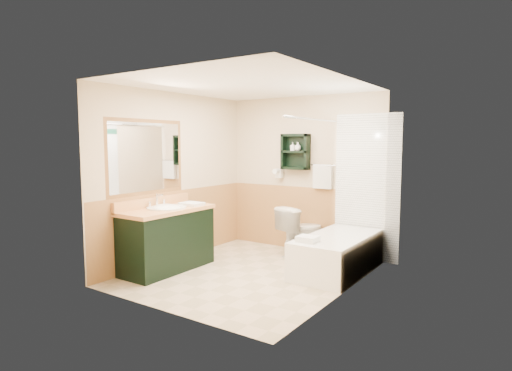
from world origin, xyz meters
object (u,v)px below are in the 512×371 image
object	(u,v)px
hair_dryer	(279,173)
vanity_book	(184,195)
wall_shelf	(295,152)
soap_bottle_a	(293,149)
bathtub	(337,254)
vanity	(167,239)
soap_bottle_b	(298,147)
toilet	(302,231)

from	to	relation	value
hair_dryer	vanity_book	distance (m)	1.61
wall_shelf	soap_bottle_a	bearing A→B (deg)	-173.64
bathtub	soap_bottle_a	bearing A→B (deg)	146.80
vanity	soap_bottle_b	xyz separation A→B (m)	(0.94, 1.87, 1.20)
hair_dryer	bathtub	xyz separation A→B (m)	(1.33, -0.73, -0.96)
soap_bottle_b	vanity	bearing A→B (deg)	-116.70
hair_dryer	bathtub	distance (m)	1.79
hair_dryer	soap_bottle_b	xyz separation A→B (m)	(0.34, -0.03, 0.42)
vanity	bathtub	bearing A→B (deg)	31.31
wall_shelf	hair_dryer	xyz separation A→B (m)	(-0.30, 0.02, -0.35)
wall_shelf	vanity_book	bearing A→B (deg)	-127.66
hair_dryer	soap_bottle_b	distance (m)	0.54
wall_shelf	vanity_book	xyz separation A→B (m)	(-1.06, -1.37, -0.61)
vanity	toilet	distance (m)	2.00
vanity_book	soap_bottle_b	size ratio (longest dim) A/B	1.63
wall_shelf	toilet	world-z (taller)	wall_shelf
vanity	bathtub	xyz separation A→B (m)	(1.92, 1.17, -0.17)
toilet	soap_bottle_b	size ratio (longest dim) A/B	5.72
soap_bottle_a	vanity	bearing A→B (deg)	-114.47
wall_shelf	soap_bottle_b	distance (m)	0.08
hair_dryer	soap_bottle_a	world-z (taller)	soap_bottle_a
bathtub	soap_bottle_a	distance (m)	1.86
wall_shelf	hair_dryer	world-z (taller)	wall_shelf
vanity_book	soap_bottle_b	xyz separation A→B (m)	(1.10, 1.37, 0.68)
bathtub	soap_bottle_b	distance (m)	1.83
soap_bottle_a	toilet	bearing A→B (deg)	-37.94
vanity	vanity_book	distance (m)	0.74
toilet	hair_dryer	bearing A→B (deg)	-6.16
soap_bottle_a	soap_bottle_b	bearing A→B (deg)	0.00
hair_dryer	vanity	world-z (taller)	hair_dryer
vanity	toilet	world-z (taller)	vanity
wall_shelf	vanity_book	world-z (taller)	wall_shelf
hair_dryer	bathtub	size ratio (longest dim) A/B	0.16
vanity_book	soap_bottle_b	world-z (taller)	soap_bottle_b
toilet	soap_bottle_a	size ratio (longest dim) A/B	5.78
bathtub	vanity_book	world-z (taller)	vanity_book
bathtub	vanity_book	bearing A→B (deg)	-162.22
vanity_book	vanity	bearing A→B (deg)	-79.56
wall_shelf	toilet	bearing A→B (deg)	-43.18
hair_dryer	soap_bottle_b	world-z (taller)	soap_bottle_b
soap_bottle_a	soap_bottle_b	size ratio (longest dim) A/B	0.99
toilet	vanity_book	world-z (taller)	vanity_book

